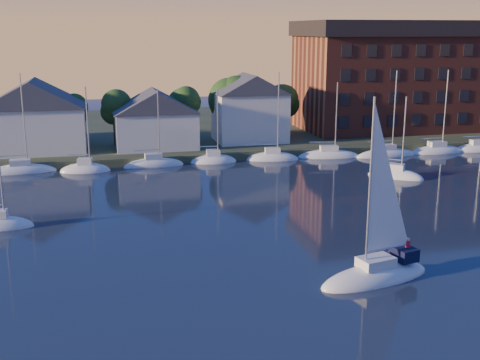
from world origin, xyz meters
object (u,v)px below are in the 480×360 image
object	(u,v)px
clubhouse_west	(34,115)
drifting_sailboat_right	(395,177)
clubhouse_east	(250,107)
condo_block	(394,75)
clubhouse_centre	(155,118)
hero_sailboat	(377,271)

from	to	relation	value
clubhouse_west	drifting_sailboat_right	xyz separation A→B (m)	(42.09, -21.42, -5.84)
clubhouse_east	condo_block	world-z (taller)	condo_block
clubhouse_west	clubhouse_centre	world-z (taller)	clubhouse_west
clubhouse_east	condo_block	distance (m)	26.94
clubhouse_west	clubhouse_centre	size ratio (longest dim) A/B	1.18
drifting_sailboat_right	clubhouse_west	bearing A→B (deg)	-166.78
clubhouse_centre	condo_block	bearing A→B (deg)	11.24
clubhouse_centre	clubhouse_east	world-z (taller)	clubhouse_east
hero_sailboat	drifting_sailboat_right	distance (m)	31.15
condo_block	drifting_sailboat_right	xyz separation A→B (m)	(-13.91, -28.37, -9.69)
clubhouse_centre	condo_block	distance (m)	41.05
clubhouse_centre	drifting_sailboat_right	distance (m)	33.51
clubhouse_centre	drifting_sailboat_right	world-z (taller)	drifting_sailboat_right
drifting_sailboat_right	clubhouse_east	bearing A→B (deg)	158.52
condo_block	hero_sailboat	distance (m)	63.38
clubhouse_west	drifting_sailboat_right	world-z (taller)	clubhouse_west
clubhouse_east	drifting_sailboat_right	world-z (taller)	clubhouse_east
drifting_sailboat_right	condo_block	bearing A→B (deg)	104.07
clubhouse_east	hero_sailboat	size ratio (longest dim) A/B	0.76
clubhouse_east	condo_block	xyz separation A→B (m)	(26.00, 5.95, 3.79)
clubhouse_west	condo_block	size ratio (longest dim) A/B	0.44
clubhouse_centre	clubhouse_east	distance (m)	14.17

